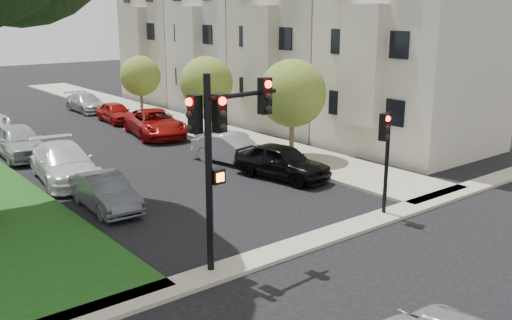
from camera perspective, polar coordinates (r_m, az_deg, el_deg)
ground at (r=16.71m, az=10.92°, el=-10.07°), size 140.00×140.00×0.00m
sidewalk_right at (r=39.04m, az=-9.70°, el=4.30°), size 3.50×44.00×0.12m
sidewalk_cross at (r=17.92m, az=6.05°, el=-7.92°), size 60.00×1.00×0.12m
house_a at (r=29.96m, az=15.71°, el=14.15°), size 7.70×7.55×15.97m
house_b at (r=34.92m, az=5.42°, el=14.60°), size 7.70×7.55×15.97m
house_c at (r=40.66m, az=-2.16°, el=14.64°), size 7.70×7.55×15.97m
house_d at (r=46.91m, az=-7.79°, el=14.52°), size 7.70×7.55×15.97m
small_tree_a at (r=26.93m, az=3.65°, el=6.67°), size 3.20×3.20×4.80m
small_tree_b at (r=32.64m, az=-4.99°, el=7.69°), size 3.01×3.01×4.51m
small_tree_c at (r=39.55m, az=-11.50°, el=8.24°), size 2.72×2.72×4.08m
traffic_signal_main at (r=14.91m, az=-3.53°, el=2.32°), size 2.65×0.69×5.41m
traffic_signal_secondary at (r=19.68m, az=12.82°, el=1.48°), size 0.48×0.39×3.66m
car_parked_0 at (r=24.20m, az=2.61°, el=-0.15°), size 2.59×4.63×1.49m
car_parked_1 at (r=26.69m, az=-2.41°, el=1.11°), size 2.22×4.31×1.35m
car_parked_2 at (r=33.02m, az=-10.06°, el=3.65°), size 3.51×5.80×1.50m
car_parked_3 at (r=37.75m, az=-13.84°, el=4.64°), size 1.69×3.84×1.29m
car_parked_4 at (r=42.42m, az=-16.61°, el=5.51°), size 1.81×4.42×1.28m
car_parked_5 at (r=21.13m, az=-14.85°, el=-3.13°), size 1.51×3.94×1.28m
car_parked_6 at (r=25.16m, az=-18.64°, el=-0.29°), size 2.84×5.53×1.53m
car_parked_7 at (r=29.98m, az=-22.59°, el=1.74°), size 2.15×4.82×1.61m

